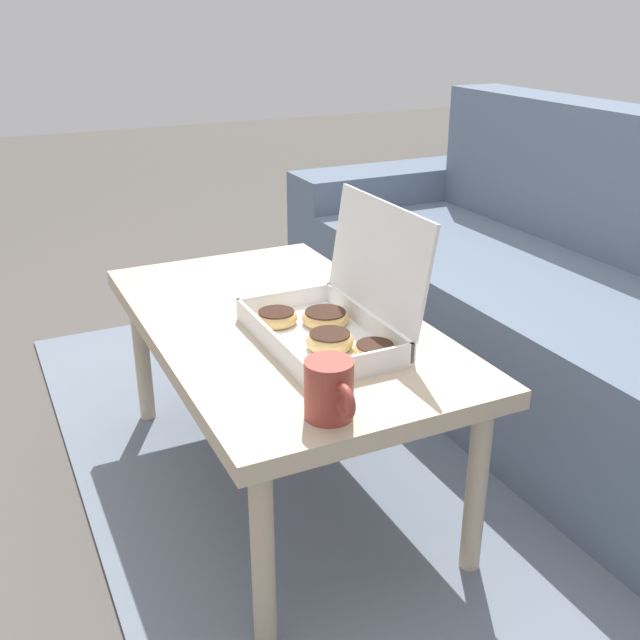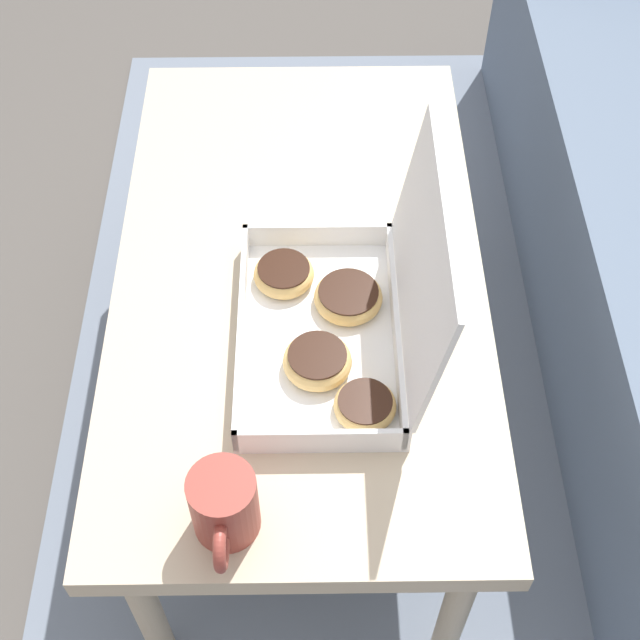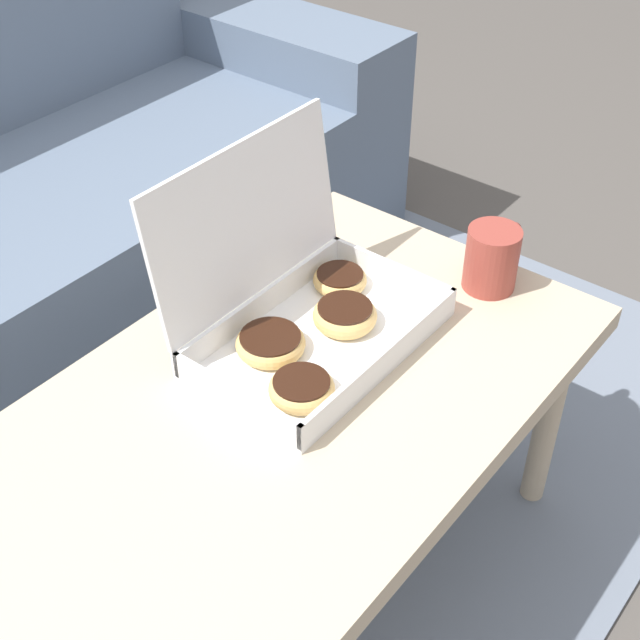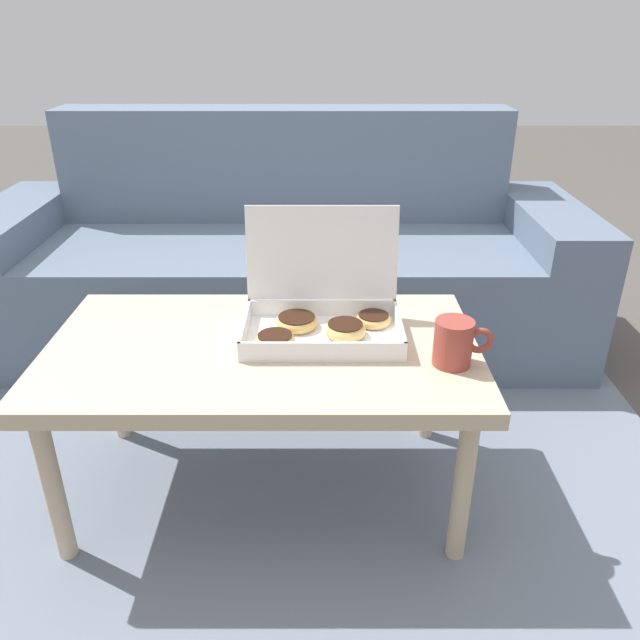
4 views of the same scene
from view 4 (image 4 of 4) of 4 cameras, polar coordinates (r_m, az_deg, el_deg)
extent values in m
plane|color=#514C47|center=(1.89, -4.53, -12.25)|extent=(12.00, 12.00, 0.00)
cube|color=slate|center=(2.13, -3.99, -7.12)|extent=(2.34, 1.85, 0.01)
cube|color=slate|center=(2.32, -3.67, 1.67)|extent=(1.74, 0.56, 0.43)
cube|color=slate|center=(2.60, -3.35, 9.46)|extent=(1.74, 0.20, 0.85)
cube|color=slate|center=(2.64, -25.61, 3.57)|extent=(0.24, 0.76, 0.55)
cube|color=slate|center=(2.53, 19.44, 3.80)|extent=(0.24, 0.76, 0.55)
cube|color=#C6B293|center=(1.53, -5.46, -2.88)|extent=(1.05, 0.59, 0.04)
cylinder|color=#C6B293|center=(1.58, -23.34, -14.11)|extent=(0.04, 0.04, 0.41)
cylinder|color=#C6B293|center=(1.50, 12.72, -14.86)|extent=(0.04, 0.04, 0.41)
cylinder|color=#C6B293|center=(1.94, -18.40, -5.21)|extent=(0.04, 0.04, 0.41)
cylinder|color=#C6B293|center=(1.87, 9.80, -5.35)|extent=(0.04, 0.04, 0.41)
cube|color=white|center=(1.54, 0.00, -1.53)|extent=(0.39, 0.24, 0.01)
cube|color=white|center=(1.43, 0.02, -2.83)|extent=(0.39, 0.01, 0.04)
cube|color=white|center=(1.64, -0.02, 1.19)|extent=(0.39, 0.01, 0.04)
cube|color=white|center=(1.54, -7.08, -0.69)|extent=(0.01, 0.24, 0.04)
cube|color=white|center=(1.54, 7.08, -0.67)|extent=(0.01, 0.24, 0.04)
cube|color=white|center=(1.60, -0.02, 6.12)|extent=(0.39, 0.04, 0.24)
torus|color=#E0B266|center=(1.53, 2.13, -0.91)|extent=(0.10, 0.10, 0.03)
cylinder|color=black|center=(1.52, 2.14, -0.56)|extent=(0.09, 0.09, 0.02)
torus|color=#E0B266|center=(1.57, -2.35, -0.18)|extent=(0.11, 0.11, 0.03)
cylinder|color=black|center=(1.57, -2.35, 0.11)|extent=(0.09, 0.09, 0.01)
torus|color=#E0B266|center=(1.60, 4.71, 0.07)|extent=(0.09, 0.09, 0.03)
cylinder|color=black|center=(1.59, 4.72, 0.32)|extent=(0.08, 0.08, 0.01)
torus|color=#E0B266|center=(1.49, -4.32, -1.89)|extent=(0.10, 0.10, 0.03)
cylinder|color=black|center=(1.48, -4.33, -1.58)|extent=(0.08, 0.08, 0.01)
cylinder|color=#993D33|center=(1.44, 11.88, -2.02)|extent=(0.09, 0.09, 0.11)
torus|color=#993D33|center=(1.45, 14.20, -1.81)|extent=(0.06, 0.02, 0.06)
camera|label=1|loc=(1.52, 63.39, 10.73)|focal=42.00mm
camera|label=2|loc=(1.62, 37.11, 35.08)|focal=50.00mm
camera|label=3|loc=(1.10, -55.31, 25.11)|focal=50.00mm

